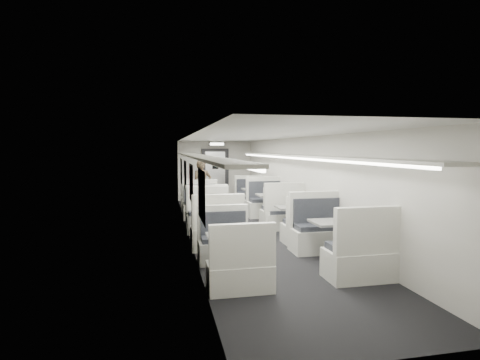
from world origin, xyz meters
name	(u,v)px	position (x,y,z in m)	size (l,w,h in m)	color
room	(248,184)	(0.00, 0.00, 1.20)	(3.24, 12.24, 2.64)	black
booth_left_a	(196,201)	(-1.00, 3.35, 0.35)	(0.96, 1.95, 1.04)	beige
booth_left_b	(203,210)	(-1.00, 1.17, 0.39)	(1.07, 2.16, 1.16)	beige
booth_left_c	(212,223)	(-1.00, -0.69, 0.39)	(1.08, 2.20, 1.18)	beige
booth_left_d	(231,254)	(-1.00, -3.17, 0.35)	(0.96, 1.95, 1.04)	beige
booth_right_a	(255,199)	(1.00, 3.29, 0.37)	(1.03, 2.08, 1.11)	beige
booth_right_b	(274,208)	(1.00, 1.02, 0.41)	(1.13, 2.30, 1.23)	beige
booth_right_c	(294,220)	(1.00, -0.66, 0.36)	(1.00, 2.02, 1.08)	beige
booth_right_d	(337,242)	(1.00, -2.97, 0.41)	(1.12, 2.27, 1.21)	beige
passenger	(202,186)	(-0.84, 3.01, 0.87)	(0.64, 0.42, 1.74)	black
window_a	(181,171)	(-1.49, 3.40, 1.35)	(0.02, 1.18, 0.84)	black
window_b	(185,176)	(-1.49, 1.20, 1.35)	(0.02, 1.18, 0.84)	black
window_c	(191,183)	(-1.49, -1.00, 1.35)	(0.02, 1.18, 0.84)	black
window_d	(202,196)	(-1.49, -3.20, 1.35)	(0.02, 1.18, 0.84)	black
luggage_rack_left	(199,157)	(-1.24, -0.30, 1.92)	(0.46, 10.40, 0.09)	beige
luggage_rack_right	(299,156)	(1.24, -0.30, 1.92)	(0.46, 10.40, 0.09)	beige
vestibule_door	(215,175)	(0.00, 5.93, 1.04)	(1.10, 0.13, 2.10)	black
exit_sign	(217,144)	(0.00, 5.44, 2.28)	(0.62, 0.12, 0.16)	black
wall_notice	(233,163)	(0.75, 5.92, 1.50)	(0.32, 0.02, 0.40)	white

